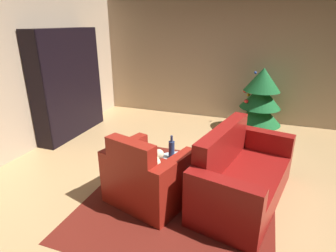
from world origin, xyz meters
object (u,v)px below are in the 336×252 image
Objects in this scene: couch_red at (240,177)px; book_stack_on_table at (183,161)px; bookshelf_unit at (72,85)px; armchair_red at (147,178)px; bottle_on_table at (172,149)px; coffee_table at (179,167)px; decorated_tree at (260,99)px.

couch_red is 0.74m from book_stack_on_table.
bookshelf_unit is at bearing 160.12° from couch_red.
armchair_red is 3.41× the size of bottle_on_table.
coffee_table is at bearing 162.05° from book_stack_on_table.
coffee_table is at bearing -43.77° from bottle_on_table.
bookshelf_unit reaches higher than decorated_tree.
coffee_table is at bearing -108.22° from decorated_tree.
decorated_tree is (3.45, 1.31, -0.30)m from bookshelf_unit.
bottle_on_table is at bearing -25.94° from bookshelf_unit.
book_stack_on_table is (-0.71, -0.13, 0.17)m from couch_red.
book_stack_on_table is at bearing -17.95° from coffee_table.
book_stack_on_table is 0.17× the size of decorated_tree.
decorated_tree is (1.01, 2.50, 0.13)m from bottle_on_table.
couch_red is 0.78m from coffee_table.
bookshelf_unit is 3.62m from couch_red.
bookshelf_unit is 3.70m from decorated_tree.
coffee_table is at bearing -27.17° from bookshelf_unit.
bottle_on_table is 0.25× the size of decorated_tree.
decorated_tree is at bearing 20.80° from bookshelf_unit.
decorated_tree is at bearing 71.78° from coffee_table.
bookshelf_unit is 1.56× the size of decorated_tree.
book_stack_on_table is at bearing -26.98° from bookshelf_unit.
decorated_tree reaches higher than couch_red.
bottle_on_table is (2.44, -1.19, -0.44)m from bookshelf_unit.
bottle_on_table is (0.16, 0.47, 0.21)m from armchair_red.
bottle_on_table reaches higher than coffee_table.
book_stack_on_table is 0.70× the size of bottle_on_table.
book_stack_on_table is (0.06, -0.02, 0.11)m from coffee_table.
coffee_table is (2.58, -1.33, -0.60)m from bookshelf_unit.
couch_red is at bearing 22.36° from armchair_red.
bottle_on_table is at bearing -112.11° from decorated_tree.
bookshelf_unit is 1.10× the size of couch_red.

